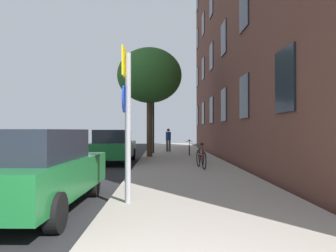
% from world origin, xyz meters
% --- Properties ---
extents(ground_plane, '(41.80, 41.80, 0.00)m').
position_xyz_m(ground_plane, '(-2.40, 15.00, 0.00)').
color(ground_plane, '#332D28').
extents(road_asphalt, '(7.00, 38.00, 0.01)m').
position_xyz_m(road_asphalt, '(-4.50, 15.00, 0.01)').
color(road_asphalt, '#232326').
rests_on(road_asphalt, ground).
extents(sidewalk, '(4.20, 38.00, 0.12)m').
position_xyz_m(sidewalk, '(1.10, 15.00, 0.06)').
color(sidewalk, '#9E9389').
rests_on(sidewalk, ground).
extents(sign_post, '(0.15, 0.60, 3.19)m').
position_xyz_m(sign_post, '(-0.58, 4.34, 1.98)').
color(sign_post, gray).
rests_on(sign_post, sidewalk).
extents(traffic_light, '(0.43, 0.24, 3.28)m').
position_xyz_m(traffic_light, '(-0.52, 18.48, 2.38)').
color(traffic_light, black).
rests_on(traffic_light, sidewalk).
extents(tree_near, '(3.66, 3.66, 6.16)m').
position_xyz_m(tree_near, '(-0.56, 15.83, 4.70)').
color(tree_near, '#4C3823').
rests_on(tree_near, sidewalk).
extents(bicycle_0, '(0.42, 1.74, 0.98)m').
position_xyz_m(bicycle_0, '(1.69, 10.27, 0.50)').
color(bicycle_0, black).
rests_on(bicycle_0, sidewalk).
extents(bicycle_1, '(0.42, 1.66, 0.93)m').
position_xyz_m(bicycle_1, '(1.91, 12.05, 0.48)').
color(bicycle_1, black).
rests_on(bicycle_1, sidewalk).
extents(bicycle_2, '(0.42, 1.70, 0.93)m').
position_xyz_m(bicycle_2, '(1.76, 16.53, 0.48)').
color(bicycle_2, black).
rests_on(bicycle_2, sidewalk).
extents(pedestrian_0, '(0.47, 0.47, 1.61)m').
position_xyz_m(pedestrian_0, '(0.59, 19.92, 1.04)').
color(pedestrian_0, '#4C4742').
rests_on(pedestrian_0, sidewalk).
extents(car_0, '(2.02, 4.34, 1.62)m').
position_xyz_m(car_0, '(-2.37, 4.07, 0.84)').
color(car_0, '#19662D').
rests_on(car_0, road_asphalt).
extents(car_1, '(1.85, 4.49, 1.62)m').
position_xyz_m(car_1, '(-2.23, 13.37, 0.84)').
color(car_1, '#19662D').
rests_on(car_1, road_asphalt).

